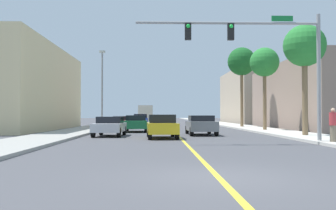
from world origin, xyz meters
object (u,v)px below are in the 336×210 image
object	(u,v)px
palm_far	(242,62)
delivery_truck	(146,114)
street_lamp	(102,85)
palm_mid	(264,63)
car_green	(136,123)
car_silver	(110,126)
traffic_signal_mast	(264,48)
palm_near	(305,47)
car_gray	(201,125)
car_yellow	(162,126)
pedestrian	(333,125)
car_blue	(141,120)
car_red	(122,122)

from	to	relation	value
palm_far	delivery_truck	world-z (taller)	palm_far
street_lamp	palm_far	distance (m)	15.33
palm_mid	delivery_truck	distance (m)	34.91
palm_mid	car_green	world-z (taller)	palm_mid
car_green	car_silver	distance (m)	6.43
traffic_signal_mast	palm_far	bearing A→B (deg)	80.28
traffic_signal_mast	palm_mid	world-z (taller)	palm_mid
street_lamp	palm_near	world-z (taller)	street_lamp
traffic_signal_mast	car_gray	bearing A→B (deg)	105.84
palm_near	palm_far	xyz separation A→B (m)	(-0.30, 17.04, 1.34)
palm_near	car_gray	xyz separation A→B (m)	(-6.38, 2.96, -5.07)
car_yellow	car_green	bearing A→B (deg)	100.97
palm_near	palm_mid	distance (m)	8.52
street_lamp	car_yellow	bearing A→B (deg)	-67.79
traffic_signal_mast	pedestrian	bearing A→B (deg)	-15.09
car_yellow	palm_far	bearing A→B (deg)	60.38
pedestrian	car_silver	bearing A→B (deg)	-10.78
street_lamp	palm_far	bearing A→B (deg)	13.63
palm_near	car_green	xyz separation A→B (m)	(-11.29, 7.94, -5.07)
palm_near	car_silver	size ratio (longest dim) A/B	1.74
palm_far	delivery_truck	bearing A→B (deg)	114.86
palm_far	car_blue	xyz separation A→B (m)	(-11.45, 9.84, -6.38)
car_red	delivery_truck	distance (m)	25.52
car_yellow	delivery_truck	world-z (taller)	delivery_truck
street_lamp	car_gray	xyz separation A→B (m)	(8.57, -10.52, -3.65)
car_silver	car_yellow	bearing A→B (deg)	149.22
car_yellow	car_silver	distance (m)	4.16
traffic_signal_mast	car_silver	bearing A→B (deg)	141.84
palm_mid	car_blue	size ratio (longest dim) A/B	1.61
traffic_signal_mast	car_yellow	world-z (taller)	traffic_signal_mast
palm_far	car_gray	distance (m)	16.62
traffic_signal_mast	car_green	size ratio (longest dim) A/B	2.07
car_red	delivery_truck	world-z (taller)	delivery_truck
street_lamp	car_silver	size ratio (longest dim) A/B	1.86
palm_far	car_yellow	distance (m)	20.74
palm_mid	car_yellow	distance (m)	13.79
palm_mid	car_red	size ratio (longest dim) A/B	1.71
street_lamp	car_blue	distance (m)	14.23
car_silver	delivery_truck	distance (m)	39.62
car_silver	car_gray	distance (m)	6.47
car_green	pedestrian	xyz separation A→B (m)	(10.33, -13.89, 0.22)
car_silver	car_gray	size ratio (longest dim) A/B	0.94
delivery_truck	traffic_signal_mast	bearing A→B (deg)	-81.88
car_red	car_gray	distance (m)	14.55
traffic_signal_mast	car_silver	distance (m)	11.73
palm_near	car_yellow	size ratio (longest dim) A/B	1.69
car_yellow	car_silver	size ratio (longest dim) A/B	1.03
car_gray	palm_mid	bearing A→B (deg)	41.04
palm_mid	delivery_truck	bearing A→B (deg)	109.07
palm_near	car_red	size ratio (longest dim) A/B	1.71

